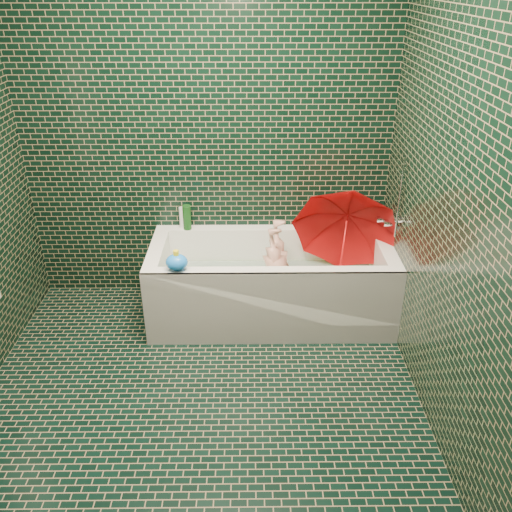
{
  "coord_description": "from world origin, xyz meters",
  "views": [
    {
      "loc": [
        0.31,
        -2.32,
        2.25
      ],
      "look_at": [
        0.34,
        0.82,
        0.59
      ],
      "focal_mm": 38.0,
      "sensor_mm": 36.0,
      "label": 1
    }
  ],
  "objects_px": {
    "child": "(279,278)",
    "umbrella": "(344,242)",
    "bathtub": "(271,290)",
    "bath_toy": "(177,262)",
    "rubber_duck": "(348,222)"
  },
  "relations": [
    {
      "from": "bathtub",
      "to": "bath_toy",
      "type": "distance_m",
      "value": 0.79
    },
    {
      "from": "bathtub",
      "to": "umbrella",
      "type": "height_order",
      "value": "umbrella"
    },
    {
      "from": "umbrella",
      "to": "rubber_duck",
      "type": "bearing_deg",
      "value": 95.25
    },
    {
      "from": "child",
      "to": "bath_toy",
      "type": "relative_size",
      "value": 4.67
    },
    {
      "from": "child",
      "to": "rubber_duck",
      "type": "distance_m",
      "value": 0.69
    },
    {
      "from": "bathtub",
      "to": "bath_toy",
      "type": "xyz_separation_m",
      "value": [
        -0.61,
        -0.31,
        0.4
      ]
    },
    {
      "from": "child",
      "to": "umbrella",
      "type": "height_order",
      "value": "umbrella"
    },
    {
      "from": "bathtub",
      "to": "bath_toy",
      "type": "height_order",
      "value": "bath_toy"
    },
    {
      "from": "rubber_duck",
      "to": "bathtub",
      "type": "bearing_deg",
      "value": -139.9
    },
    {
      "from": "child",
      "to": "umbrella",
      "type": "distance_m",
      "value": 0.53
    },
    {
      "from": "child",
      "to": "rubber_duck",
      "type": "relative_size",
      "value": 7.05
    },
    {
      "from": "bathtub",
      "to": "umbrella",
      "type": "relative_size",
      "value": 2.42
    },
    {
      "from": "bathtub",
      "to": "bath_toy",
      "type": "bearing_deg",
      "value": -153.49
    },
    {
      "from": "umbrella",
      "to": "rubber_duck",
      "type": "height_order",
      "value": "umbrella"
    },
    {
      "from": "rubber_duck",
      "to": "bath_toy",
      "type": "distance_m",
      "value": 1.36
    }
  ]
}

